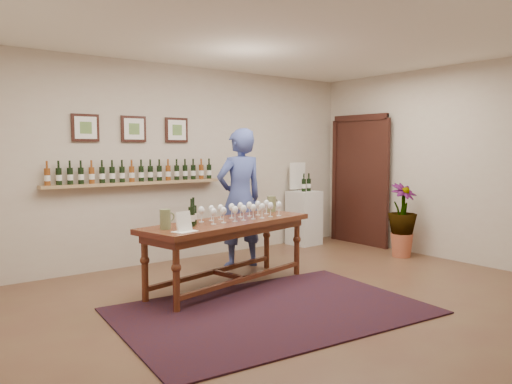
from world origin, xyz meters
TOP-DOWN VIEW (x-y plane):
  - ground at (0.00, 0.00)m, footprint 6.00×6.00m
  - room_shell at (2.11, 1.86)m, footprint 6.00×6.00m
  - rug at (-0.53, -0.16)m, footprint 3.15×2.26m
  - tasting_table at (-0.37, 0.84)m, footprint 2.31×1.15m
  - table_glasses at (-0.15, 0.87)m, footprint 1.38×0.43m
  - table_bottles at (-0.88, 0.78)m, footprint 0.31×0.24m
  - pitcher_left at (-1.24, 0.73)m, footprint 0.17×0.17m
  - pitcher_right at (0.54, 1.17)m, footprint 0.14×0.14m
  - menu_card at (-1.16, 0.49)m, footprint 0.25×0.21m
  - display_pedestal at (2.11, 2.22)m, footprint 0.48×0.48m
  - pedestal_bottles at (2.10, 2.17)m, footprint 0.29×0.09m
  - info_sign at (2.10, 2.39)m, footprint 0.36×0.04m
  - potted_plant at (2.61, 0.62)m, footprint 0.54×0.54m
  - person at (0.32, 1.58)m, footprint 0.72×0.51m

SIDE VIEW (x-z plane):
  - ground at x=0.00m, z-range 0.00..0.00m
  - rug at x=-0.53m, z-range 0.00..0.02m
  - display_pedestal at x=2.11m, z-range 0.00..0.90m
  - potted_plant at x=2.61m, z-range 0.08..1.03m
  - tasting_table at x=-0.37m, z-range 0.27..1.06m
  - table_glasses at x=-0.15m, z-range 0.78..0.97m
  - menu_card at x=-1.16m, z-range 0.78..0.99m
  - pitcher_right at x=0.54m, z-range 0.78..0.99m
  - pitcher_left at x=-1.24m, z-range 0.78..0.99m
  - table_bottles at x=-0.88m, z-range 0.78..1.08m
  - person at x=0.32m, z-range 0.00..1.89m
  - pedestal_bottles at x=2.10m, z-range 0.90..1.19m
  - room_shell at x=2.11m, z-range -1.88..4.12m
  - info_sign at x=2.10m, z-range 0.90..1.40m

